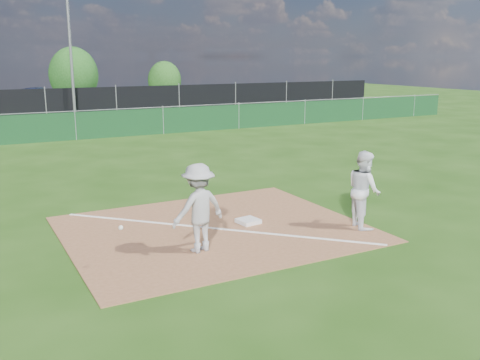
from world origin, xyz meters
name	(u,v)px	position (x,y,z in m)	size (l,w,h in m)	color
ground	(106,159)	(0.00, 10.00, 0.00)	(90.00, 90.00, 0.00)	#1E430E
infield_dirt	(215,229)	(0.00, 1.00, 0.01)	(6.00, 5.00, 0.02)	brown
foul_line	(215,228)	(0.00, 1.00, 0.03)	(0.08, 7.00, 0.01)	white
green_fence	(76,126)	(0.00, 15.00, 0.60)	(44.00, 0.05, 1.20)	#0E3518
black_fence	(46,105)	(0.00, 23.00, 0.90)	(46.00, 0.04, 1.80)	black
parking_lot	(35,113)	(0.00, 28.00, 0.01)	(46.00, 9.00, 0.01)	black
light_pole	(70,48)	(1.50, 22.70, 4.00)	(0.16, 0.16, 8.00)	slate
first_base	(248,221)	(0.81, 1.01, 0.06)	(0.42, 0.42, 0.09)	silver
play_at_first	(199,208)	(-0.81, -0.04, 0.84)	(2.11, 0.79, 1.65)	#B2B2B5
runner	(364,189)	(2.85, -0.31, 0.82)	(0.80, 0.62, 1.64)	white
car_mid	(41,100)	(0.49, 28.29, 0.78)	(1.64, 4.70, 1.55)	black
car_right	(120,100)	(5.56, 27.85, 0.61)	(1.69, 4.16, 1.21)	black
tree_mid	(74,75)	(3.63, 33.23, 2.20)	(3.60, 3.60, 4.27)	#382316
tree_right	(165,80)	(10.82, 33.21, 1.64)	(2.69, 2.69, 3.19)	#382316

